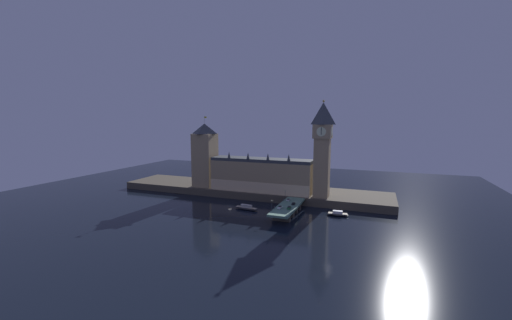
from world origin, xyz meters
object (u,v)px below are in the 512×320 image
object	(u,v)px
car_northbound_trail	(280,207)
car_southbound_lead	(289,208)
boat_downstream	(338,214)
car_northbound_lead	(288,200)
pedestrian_far_rail	(284,200)
pedestrian_near_rail	(274,208)
street_lamp_far	(285,193)
car_southbound_trail	(293,204)
street_lamp_near	(272,204)
victoria_tower	(205,155)
clock_tower	(322,146)
boat_upstream	(246,208)

from	to	relation	value
car_northbound_trail	car_southbound_lead	bearing A→B (deg)	14.06
boat_downstream	car_northbound_lead	bearing A→B (deg)	174.58
car_northbound_trail	pedestrian_far_rail	xyz separation A→B (m)	(-2.77, 17.86, 0.22)
car_northbound_lead	pedestrian_near_rail	size ratio (longest dim) A/B	2.41
street_lamp_far	car_southbound_trail	bearing A→B (deg)	-51.12
car_northbound_trail	street_lamp_far	size ratio (longest dim) A/B	0.66
pedestrian_near_rail	street_lamp_far	distance (m)	25.53
pedestrian_near_rail	street_lamp_near	size ratio (longest dim) A/B	0.25
car_northbound_lead	victoria_tower	bearing A→B (deg)	163.63
victoria_tower	pedestrian_near_rail	xyz separation A→B (m)	(74.85, -45.24, -24.99)
car_southbound_lead	street_lamp_near	xyz separation A→B (m)	(-8.70, -7.94, 3.51)
car_northbound_lead	street_lamp_near	size ratio (longest dim) A/B	0.60
clock_tower	car_northbound_lead	size ratio (longest dim) A/B	16.73
car_northbound_lead	boat_upstream	bearing A→B (deg)	-155.19
clock_tower	street_lamp_near	distance (m)	60.40
victoria_tower	boat_downstream	world-z (taller)	victoria_tower
car_northbound_trail	pedestrian_near_rail	distance (m)	3.65
clock_tower	car_southbound_trail	bearing A→B (deg)	-115.43
street_lamp_far	boat_upstream	world-z (taller)	street_lamp_far
pedestrian_far_rail	clock_tower	bearing A→B (deg)	45.66
car_southbound_lead	street_lamp_near	size ratio (longest dim) A/B	0.67
pedestrian_near_rail	boat_upstream	bearing A→B (deg)	155.87
victoria_tower	car_northbound_lead	bearing A→B (deg)	-16.37
car_northbound_lead	car_northbound_trail	bearing A→B (deg)	-90.00
victoria_tower	street_lamp_far	distance (m)	79.98
car_northbound_lead	boat_downstream	size ratio (longest dim) A/B	0.30
pedestrian_far_rail	street_lamp_far	bearing A→B (deg)	94.55
car_northbound_trail	car_southbound_lead	size ratio (longest dim) A/B	1.06
car_northbound_lead	car_southbound_trail	xyz separation A→B (m)	(5.53, -7.97, -0.02)
street_lamp_far	boat_upstream	xyz separation A→B (m)	(-22.85, -14.85, -9.01)
car_southbound_lead	car_southbound_trail	xyz separation A→B (m)	(-0.00, 10.71, -0.12)
boat_downstream	boat_upstream	bearing A→B (deg)	-171.47
pedestrian_far_rail	street_lamp_near	xyz separation A→B (m)	(-0.40, -24.42, 3.27)
car_southbound_lead	pedestrian_far_rail	xyz separation A→B (m)	(-8.30, 16.48, 0.24)
clock_tower	car_southbound_lead	bearing A→B (deg)	-108.94
clock_tower	pedestrian_far_rail	world-z (taller)	clock_tower
victoria_tower	boat_downstream	bearing A→B (deg)	-13.18
pedestrian_near_rail	pedestrian_far_rail	world-z (taller)	pedestrian_far_rail
clock_tower	boat_downstream	bearing A→B (deg)	-57.78
car_southbound_lead	street_lamp_far	xyz separation A→B (m)	(-8.70, 21.50, 3.81)
car_southbound_trail	street_lamp_near	distance (m)	20.90
clock_tower	pedestrian_far_rail	distance (m)	46.68
boat_upstream	pedestrian_far_rail	bearing A→B (deg)	22.91
car_southbound_lead	boat_upstream	size ratio (longest dim) A/B	0.26
car_southbound_lead	boat_downstream	bearing A→B (deg)	29.30
victoria_tower	street_lamp_far	size ratio (longest dim) A/B	7.94
car_northbound_lead	car_southbound_lead	xyz separation A→B (m)	(5.53, -18.68, 0.09)
car_northbound_trail	pedestrian_far_rail	distance (m)	18.08
pedestrian_far_rail	boat_downstream	xyz separation A→B (m)	(35.97, -0.95, -5.57)
victoria_tower	car_northbound_lead	size ratio (longest dim) A/B	14.11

